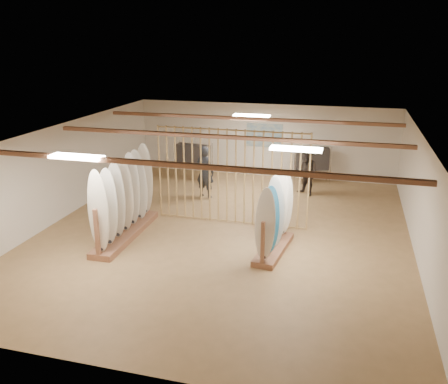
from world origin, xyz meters
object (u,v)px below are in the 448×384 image
(clothing_rack_a, at_px, (193,156))
(rack_left, at_px, (125,210))
(shopper_a, at_px, (205,169))
(rack_right, at_px, (274,227))
(clothing_rack_b, at_px, (312,159))
(shopper_b, at_px, (307,170))

(clothing_rack_a, bearing_deg, rack_left, -81.86)
(clothing_rack_a, bearing_deg, shopper_a, -50.71)
(shopper_a, bearing_deg, rack_right, 139.49)
(rack_left, height_order, clothing_rack_b, rack_left)
(rack_left, distance_m, clothing_rack_b, 7.72)
(rack_right, distance_m, clothing_rack_a, 6.71)
(clothing_rack_a, xyz_separation_m, shopper_b, (4.29, -0.59, -0.06))
(rack_right, bearing_deg, shopper_b, 92.61)
(rack_left, bearing_deg, clothing_rack_a, 87.57)
(shopper_a, bearing_deg, rack_left, 84.28)
(shopper_a, height_order, shopper_b, shopper_a)
(rack_left, height_order, shopper_b, rack_left)
(clothing_rack_a, distance_m, shopper_a, 1.99)
(rack_right, height_order, clothing_rack_b, rack_right)
(rack_left, xyz_separation_m, shopper_a, (1.10, 3.75, 0.24))
(clothing_rack_b, relative_size, shopper_b, 0.79)
(rack_right, xyz_separation_m, clothing_rack_b, (0.36, 6.25, 0.26))
(rack_left, bearing_deg, shopper_a, 72.28)
(shopper_a, distance_m, shopper_b, 3.49)
(rack_left, relative_size, shopper_b, 1.78)
(clothing_rack_a, relative_size, clothing_rack_b, 1.04)
(clothing_rack_b, height_order, shopper_b, shopper_b)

